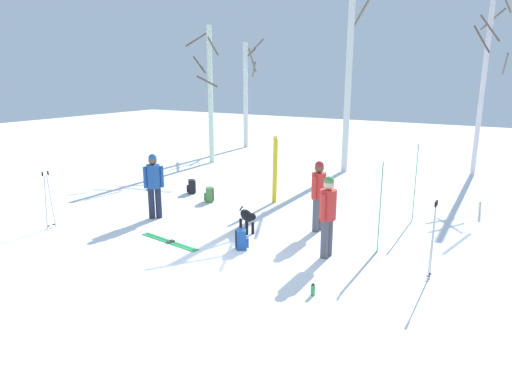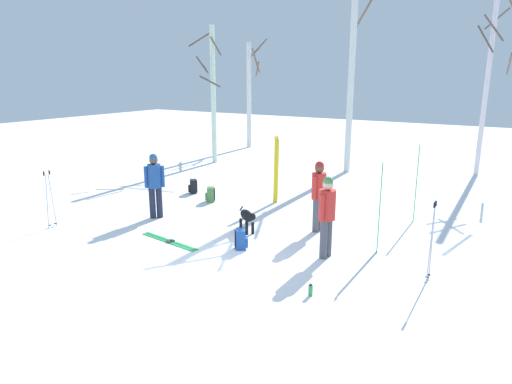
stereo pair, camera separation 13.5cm
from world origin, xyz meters
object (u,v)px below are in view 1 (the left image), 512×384
at_px(dog, 247,217).
at_px(ski_pair_lying_0, 169,242).
at_px(ski_poles_0, 433,238).
at_px(backpack_1, 242,240).
at_px(person_2, 154,182).
at_px(birch_tree_2, 350,60).
at_px(ski_pair_planted_0, 275,170).
at_px(birch_tree_0, 246,92).
at_px(backpack_2, 191,187).
at_px(ski_pair_planted_2, 380,208).
at_px(person_0, 318,191).
at_px(ski_poles_1, 48,198).
at_px(birch_tree_1, 210,93).
at_px(water_bottle_0, 313,290).
at_px(backpack_0, 209,195).
at_px(birch_tree_3, 484,83).
at_px(ski_pair_planted_1, 415,183).
at_px(person_1, 328,212).
at_px(ski_pair_lying_1, 148,190).

xyz_separation_m(dog, ski_pair_lying_0, (-1.16, -1.48, -0.38)).
height_order(ski_poles_0, backpack_1, ski_poles_0).
bearing_deg(person_2, birch_tree_2, 75.28).
bearing_deg(ski_pair_planted_0, birch_tree_0, 126.68).
bearing_deg(backpack_2, ski_pair_planted_2, -15.34).
bearing_deg(dog, person_0, 35.56).
bearing_deg(backpack_1, person_0, 64.92).
height_order(ski_poles_1, birch_tree_1, birch_tree_1).
height_order(dog, ski_pair_planted_0, ski_pair_planted_0).
bearing_deg(water_bottle_0, person_0, 112.42).
bearing_deg(dog, backpack_1, -64.49).
bearing_deg(ski_poles_1, ski_pair_lying_0, 13.37).
xyz_separation_m(ski_pair_lying_0, backpack_0, (-1.26, 3.20, 0.20)).
bearing_deg(birch_tree_2, birch_tree_3, 24.42).
distance_m(water_bottle_0, birch_tree_3, 12.61).
bearing_deg(birch_tree_3, backpack_1, -107.22).
relative_size(ski_poles_0, backpack_0, 3.42).
xyz_separation_m(ski_poles_0, backpack_0, (-6.69, 2.15, -0.59)).
bearing_deg(ski_pair_planted_1, person_1, -106.42).
height_order(person_0, birch_tree_3, birch_tree_3).
xyz_separation_m(ski_pair_lying_1, backpack_0, (2.59, -0.11, 0.20)).
relative_size(birch_tree_1, birch_tree_3, 0.86).
height_order(person_0, ski_pair_planted_2, ski_pair_planted_2).
distance_m(ski_pair_lying_1, backpack_1, 6.16).
xyz_separation_m(person_2, ski_pair_lying_0, (1.52, -1.19, -0.97)).
bearing_deg(backpack_0, ski_poles_1, -115.79).
distance_m(ski_pair_planted_1, birch_tree_3, 7.44).
distance_m(person_0, person_2, 4.27).
bearing_deg(ski_pair_planted_2, backpack_0, 166.83).
bearing_deg(dog, person_2, -173.79).
bearing_deg(ski_pair_planted_1, backpack_0, -167.78).
height_order(person_1, water_bottle_0, person_1).
xyz_separation_m(person_1, backpack_2, (-5.72, 2.66, -0.77)).
relative_size(person_1, ski_pair_lying_1, 0.93).
relative_size(ski_pair_lying_1, birch_tree_2, 0.23).
distance_m(person_0, ski_poles_1, 6.57).
xyz_separation_m(person_0, birch_tree_0, (-8.49, 10.24, 1.82)).
bearing_deg(backpack_0, birch_tree_3, 52.72).
relative_size(dog, ski_pair_planted_1, 0.37).
relative_size(person_2, birch_tree_0, 0.32).
bearing_deg(ski_poles_0, birch_tree_2, 119.61).
bearing_deg(ski_pair_lying_0, dog, 52.03).
xyz_separation_m(ski_pair_planted_2, ski_pair_lying_0, (-4.19, -1.92, -0.96)).
height_order(person_1, ski_pair_lying_0, person_1).
relative_size(person_2, birch_tree_1, 0.31).
bearing_deg(ski_poles_0, ski_poles_1, -168.17).
bearing_deg(birch_tree_0, ski_poles_0, -45.75).
bearing_deg(birch_tree_3, birch_tree_1, -162.58).
xyz_separation_m(person_0, birch_tree_3, (2.47, 8.96, 2.40)).
bearing_deg(person_0, ski_pair_planted_0, 141.57).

